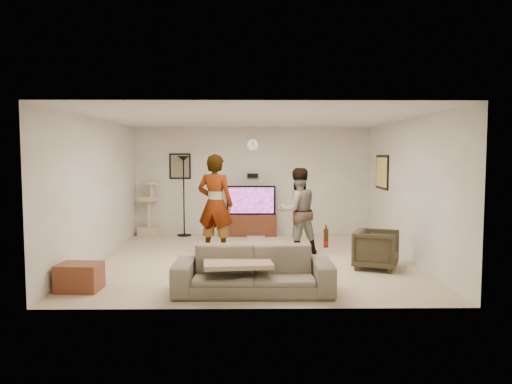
{
  "coord_description": "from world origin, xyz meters",
  "views": [
    {
      "loc": [
        -0.05,
        -8.33,
        1.86
      ],
      "look_at": [
        0.05,
        0.2,
        1.19
      ],
      "focal_mm": 33.1,
      "sensor_mm": 36.0,
      "label": 1
    }
  ],
  "objects_px": {
    "tv_stand": "(251,225)",
    "person_right": "(298,211)",
    "beer_bottle": "(326,238)",
    "tv": "(251,200)",
    "armchair": "(376,249)",
    "sofa": "(253,270)",
    "person_left": "(215,204)",
    "side_table": "(80,277)",
    "cat_tree": "(149,208)",
    "floor_lamp": "(184,196)"
  },
  "relations": [
    {
      "from": "sofa",
      "to": "beer_bottle",
      "type": "bearing_deg",
      "value": 0.46
    },
    {
      "from": "floor_lamp",
      "to": "tv_stand",
      "type": "bearing_deg",
      "value": 1.55
    },
    {
      "from": "tv_stand",
      "to": "armchair",
      "type": "xyz_separation_m",
      "value": [
        2.05,
        -3.24,
        0.08
      ]
    },
    {
      "from": "person_right",
      "to": "cat_tree",
      "type": "bearing_deg",
      "value": -51.05
    },
    {
      "from": "cat_tree",
      "to": "tv_stand",
      "type": "bearing_deg",
      "value": 0.12
    },
    {
      "from": "beer_bottle",
      "to": "side_table",
      "type": "distance_m",
      "value": 3.41
    },
    {
      "from": "sofa",
      "to": "armchair",
      "type": "bearing_deg",
      "value": 34.2
    },
    {
      "from": "tv",
      "to": "armchair",
      "type": "height_order",
      "value": "tv"
    },
    {
      "from": "cat_tree",
      "to": "person_right",
      "type": "distance_m",
      "value": 3.83
    },
    {
      "from": "tv",
      "to": "cat_tree",
      "type": "relative_size",
      "value": 0.89
    },
    {
      "from": "person_right",
      "to": "side_table",
      "type": "distance_m",
      "value": 4.08
    },
    {
      "from": "person_left",
      "to": "floor_lamp",
      "type": "bearing_deg",
      "value": -50.72
    },
    {
      "from": "beer_bottle",
      "to": "side_table",
      "type": "height_order",
      "value": "beer_bottle"
    },
    {
      "from": "tv",
      "to": "floor_lamp",
      "type": "distance_m",
      "value": 1.55
    },
    {
      "from": "sofa",
      "to": "beer_bottle",
      "type": "distance_m",
      "value": 1.07
    },
    {
      "from": "sofa",
      "to": "tv",
      "type": "bearing_deg",
      "value": 90.72
    },
    {
      "from": "beer_bottle",
      "to": "person_right",
      "type": "bearing_deg",
      "value": 92.86
    },
    {
      "from": "tv_stand",
      "to": "beer_bottle",
      "type": "xyz_separation_m",
      "value": [
        1.0,
        -4.59,
        0.5
      ]
    },
    {
      "from": "cat_tree",
      "to": "armchair",
      "type": "bearing_deg",
      "value": -36.24
    },
    {
      "from": "tv_stand",
      "to": "floor_lamp",
      "type": "xyz_separation_m",
      "value": [
        -1.55,
        -0.04,
        0.68
      ]
    },
    {
      "from": "armchair",
      "to": "cat_tree",
      "type": "bearing_deg",
      "value": 75.51
    },
    {
      "from": "sofa",
      "to": "armchair",
      "type": "distance_m",
      "value": 2.44
    },
    {
      "from": "person_right",
      "to": "beer_bottle",
      "type": "relative_size",
      "value": 6.48
    },
    {
      "from": "tv",
      "to": "person_left",
      "type": "xyz_separation_m",
      "value": [
        -0.67,
        -2.07,
        0.12
      ]
    },
    {
      "from": "tv_stand",
      "to": "person_left",
      "type": "bearing_deg",
      "value": -108.07
    },
    {
      "from": "cat_tree",
      "to": "person_right",
      "type": "xyz_separation_m",
      "value": [
        3.24,
        -2.04,
        0.18
      ]
    },
    {
      "from": "cat_tree",
      "to": "person_left",
      "type": "bearing_deg",
      "value": -50.64
    },
    {
      "from": "beer_bottle",
      "to": "armchair",
      "type": "distance_m",
      "value": 1.76
    },
    {
      "from": "cat_tree",
      "to": "sofa",
      "type": "relative_size",
      "value": 0.6
    },
    {
      "from": "tv_stand",
      "to": "person_left",
      "type": "xyz_separation_m",
      "value": [
        -0.67,
        -2.07,
        0.7
      ]
    },
    {
      "from": "floor_lamp",
      "to": "person_left",
      "type": "bearing_deg",
      "value": -66.71
    },
    {
      "from": "person_left",
      "to": "side_table",
      "type": "height_order",
      "value": "person_left"
    },
    {
      "from": "floor_lamp",
      "to": "cat_tree",
      "type": "xyz_separation_m",
      "value": [
        -0.82,
        0.04,
        -0.29
      ]
    },
    {
      "from": "person_left",
      "to": "beer_bottle",
      "type": "height_order",
      "value": "person_left"
    },
    {
      "from": "cat_tree",
      "to": "side_table",
      "type": "height_order",
      "value": "cat_tree"
    },
    {
      "from": "tv",
      "to": "armchair",
      "type": "xyz_separation_m",
      "value": [
        2.05,
        -3.24,
        -0.5
      ]
    },
    {
      "from": "person_right",
      "to": "armchair",
      "type": "height_order",
      "value": "person_right"
    },
    {
      "from": "person_left",
      "to": "armchair",
      "type": "xyz_separation_m",
      "value": [
        2.72,
        -1.17,
        -0.62
      ]
    },
    {
      "from": "person_right",
      "to": "beer_bottle",
      "type": "xyz_separation_m",
      "value": [
        0.13,
        -2.54,
        -0.07
      ]
    },
    {
      "from": "person_left",
      "to": "sofa",
      "type": "xyz_separation_m",
      "value": [
        0.7,
        -2.52,
        -0.63
      ]
    },
    {
      "from": "person_left",
      "to": "side_table",
      "type": "xyz_separation_m",
      "value": [
        -1.69,
        -2.39,
        -0.75
      ]
    },
    {
      "from": "cat_tree",
      "to": "side_table",
      "type": "bearing_deg",
      "value": -89.97
    },
    {
      "from": "tv_stand",
      "to": "person_right",
      "type": "height_order",
      "value": "person_right"
    },
    {
      "from": "floor_lamp",
      "to": "armchair",
      "type": "distance_m",
      "value": 4.85
    },
    {
      "from": "armchair",
      "to": "floor_lamp",
      "type": "bearing_deg",
      "value": 70.08
    },
    {
      "from": "person_right",
      "to": "sofa",
      "type": "bearing_deg",
      "value": 52.75
    },
    {
      "from": "floor_lamp",
      "to": "cat_tree",
      "type": "distance_m",
      "value": 0.87
    },
    {
      "from": "tv",
      "to": "person_right",
      "type": "relative_size",
      "value": 0.7
    },
    {
      "from": "sofa",
      "to": "armchair",
      "type": "xyz_separation_m",
      "value": [
        2.03,
        1.35,
        0.01
      ]
    },
    {
      "from": "sofa",
      "to": "side_table",
      "type": "distance_m",
      "value": 2.39
    }
  ]
}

